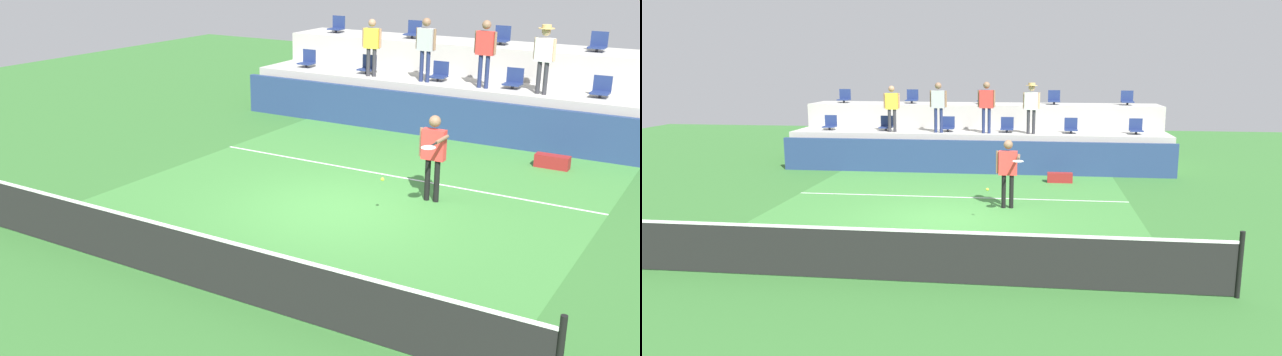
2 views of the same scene
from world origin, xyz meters
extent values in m
plane|color=#336B2D|center=(0.00, 0.00, 0.00)|extent=(40.00, 40.00, 0.00)
cube|color=#3D7F38|center=(0.00, 1.00, 0.00)|extent=(9.00, 10.00, 0.01)
cube|color=white|center=(0.00, 2.40, 0.01)|extent=(9.00, 0.06, 0.00)
cylinder|color=black|center=(5.20, -4.00, 0.54)|extent=(0.08, 0.08, 1.07)
cube|color=black|center=(0.00, -4.00, 0.46)|extent=(10.40, 0.01, 0.87)
cube|color=white|center=(0.00, -4.00, 0.89)|extent=(10.40, 0.02, 0.05)
cube|color=navy|center=(0.00, 6.00, 0.55)|extent=(13.00, 0.16, 1.10)
cube|color=#ADAAA3|center=(0.00, 7.30, 0.62)|extent=(13.00, 1.80, 1.25)
cube|color=#ADAAA3|center=(0.00, 9.10, 1.05)|extent=(13.00, 1.80, 2.10)
cylinder|color=#2D2D33|center=(-5.30, 7.15, 1.30)|extent=(0.08, 0.08, 0.10)
cube|color=navy|center=(-5.30, 7.15, 1.37)|extent=(0.44, 0.40, 0.04)
cube|color=navy|center=(-5.30, 7.33, 1.58)|extent=(0.44, 0.04, 0.38)
cylinder|color=#2D2D33|center=(-3.24, 7.15, 1.30)|extent=(0.08, 0.08, 0.10)
cube|color=navy|center=(-3.24, 7.15, 1.37)|extent=(0.44, 0.40, 0.04)
cube|color=navy|center=(-3.24, 7.33, 1.58)|extent=(0.44, 0.04, 0.38)
cylinder|color=#2D2D33|center=(-1.03, 7.15, 1.30)|extent=(0.08, 0.08, 0.10)
cube|color=navy|center=(-1.03, 7.15, 1.37)|extent=(0.44, 0.40, 0.04)
cube|color=navy|center=(-1.03, 7.33, 1.58)|extent=(0.44, 0.04, 0.38)
cylinder|color=#2D2D33|center=(1.03, 7.15, 1.30)|extent=(0.08, 0.08, 0.10)
cube|color=navy|center=(1.03, 7.15, 1.37)|extent=(0.44, 0.40, 0.04)
cube|color=navy|center=(1.03, 7.33, 1.58)|extent=(0.44, 0.04, 0.38)
cylinder|color=#2D2D33|center=(3.20, 7.15, 1.30)|extent=(0.08, 0.08, 0.10)
cube|color=navy|center=(3.20, 7.15, 1.37)|extent=(0.44, 0.40, 0.04)
cube|color=navy|center=(3.20, 7.33, 1.58)|extent=(0.44, 0.04, 0.38)
cylinder|color=#2D2D33|center=(5.36, 7.15, 1.30)|extent=(0.08, 0.08, 0.10)
cube|color=navy|center=(5.36, 7.15, 1.37)|extent=(0.44, 0.40, 0.04)
cube|color=navy|center=(5.36, 7.33, 1.58)|extent=(0.44, 0.04, 0.38)
cylinder|color=#2D2D33|center=(-5.34, 8.95, 2.15)|extent=(0.08, 0.08, 0.10)
cube|color=navy|center=(-5.34, 8.95, 2.22)|extent=(0.44, 0.40, 0.04)
cube|color=navy|center=(-5.34, 9.13, 2.43)|extent=(0.44, 0.04, 0.38)
cylinder|color=#2D2D33|center=(-2.68, 8.95, 2.15)|extent=(0.08, 0.08, 0.10)
cube|color=navy|center=(-2.68, 8.95, 2.22)|extent=(0.44, 0.40, 0.04)
cube|color=navy|center=(-2.68, 9.13, 2.43)|extent=(0.44, 0.04, 0.38)
cylinder|color=#2D2D33|center=(0.04, 8.95, 2.15)|extent=(0.08, 0.08, 0.10)
cube|color=navy|center=(0.04, 8.95, 2.22)|extent=(0.44, 0.40, 0.04)
cube|color=navy|center=(0.04, 9.13, 2.43)|extent=(0.44, 0.04, 0.38)
cylinder|color=#2D2D33|center=(2.66, 8.95, 2.15)|extent=(0.08, 0.08, 0.10)
cube|color=navy|center=(2.66, 8.95, 2.22)|extent=(0.44, 0.40, 0.04)
cube|color=navy|center=(2.66, 9.13, 2.43)|extent=(0.44, 0.04, 0.38)
cylinder|color=#2D2D33|center=(5.29, 8.95, 2.15)|extent=(0.08, 0.08, 0.10)
cube|color=navy|center=(5.29, 8.95, 2.22)|extent=(0.44, 0.40, 0.04)
cube|color=navy|center=(5.29, 9.13, 2.43)|extent=(0.44, 0.04, 0.38)
cylinder|color=black|center=(1.26, 1.38, 0.42)|extent=(0.11, 0.11, 0.85)
cylinder|color=black|center=(1.46, 1.38, 0.42)|extent=(0.11, 0.11, 0.85)
cube|color=red|center=(1.36, 1.38, 1.15)|extent=(0.46, 0.19, 0.60)
sphere|color=#846047|center=(1.36, 1.38, 1.61)|extent=(0.23, 0.23, 0.23)
cylinder|color=#846047|center=(1.09, 1.38, 1.17)|extent=(0.07, 0.07, 0.57)
cylinder|color=#846047|center=(1.63, 1.11, 1.35)|extent=(0.08, 0.54, 0.07)
cylinder|color=black|center=(1.63, 0.74, 1.35)|extent=(0.04, 0.26, 0.04)
ellipsoid|color=silver|center=(1.64, 0.46, 1.35)|extent=(0.26, 0.32, 0.03)
cylinder|color=#2D2D33|center=(-3.02, 6.84, 1.64)|extent=(0.12, 0.12, 0.78)
cylinder|color=#2D2D33|center=(-2.84, 6.86, 1.64)|extent=(0.12, 0.12, 0.78)
cube|color=yellow|center=(-2.93, 6.85, 2.31)|extent=(0.44, 0.24, 0.55)
sphere|color=#A87A5B|center=(-2.93, 6.85, 2.74)|extent=(0.24, 0.24, 0.21)
cylinder|color=#A87A5B|center=(-3.18, 6.82, 2.33)|extent=(0.08, 0.08, 0.52)
cylinder|color=#A87A5B|center=(-2.69, 6.88, 2.33)|extent=(0.08, 0.08, 0.52)
cylinder|color=navy|center=(-1.40, 6.86, 1.67)|extent=(0.12, 0.12, 0.84)
cylinder|color=navy|center=(-1.21, 6.84, 1.67)|extent=(0.12, 0.12, 0.84)
cube|color=#B2B2B7|center=(-1.30, 6.85, 2.39)|extent=(0.47, 0.21, 0.59)
sphere|color=#846047|center=(-1.30, 6.85, 2.84)|extent=(0.24, 0.24, 0.23)
cylinder|color=#846047|center=(-1.56, 6.87, 2.40)|extent=(0.08, 0.08, 0.56)
cylinder|color=#846047|center=(-1.04, 6.83, 2.40)|extent=(0.08, 0.08, 0.56)
cylinder|color=navy|center=(0.25, 6.86, 1.68)|extent=(0.12, 0.12, 0.85)
cylinder|color=navy|center=(0.44, 6.84, 1.68)|extent=(0.12, 0.12, 0.85)
cube|color=red|center=(0.34, 6.85, 2.41)|extent=(0.48, 0.22, 0.60)
sphere|color=#846047|center=(0.34, 6.85, 2.87)|extent=(0.25, 0.25, 0.23)
cylinder|color=#846047|center=(0.08, 6.88, 2.42)|extent=(0.08, 0.08, 0.57)
cylinder|color=#846047|center=(0.61, 6.82, 2.42)|extent=(0.08, 0.08, 0.57)
cylinder|color=#2D2D33|center=(1.76, 6.87, 1.66)|extent=(0.13, 0.13, 0.81)
cylinder|color=#2D2D33|center=(1.94, 6.83, 1.66)|extent=(0.13, 0.13, 0.81)
cube|color=white|center=(1.85, 6.85, 2.35)|extent=(0.47, 0.27, 0.58)
sphere|color=tan|center=(1.85, 6.85, 2.79)|extent=(0.26, 0.26, 0.22)
cylinder|color=tan|center=(1.60, 6.91, 2.37)|extent=(0.08, 0.08, 0.54)
cylinder|color=tan|center=(2.10, 6.79, 2.37)|extent=(0.08, 0.08, 0.54)
cylinder|color=tan|center=(1.85, 6.85, 2.87)|extent=(0.47, 0.47, 0.01)
cylinder|color=tan|center=(1.85, 6.85, 2.91)|extent=(0.28, 0.28, 0.09)
sphere|color=#CCE033|center=(0.96, 0.01, 0.76)|extent=(0.07, 0.07, 0.07)
cube|color=maroon|center=(2.79, 4.85, 0.15)|extent=(0.76, 0.28, 0.30)
camera|label=1|loc=(6.66, -11.30, 4.89)|focal=41.01mm
camera|label=2|loc=(2.04, -13.13, 3.58)|focal=33.17mm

